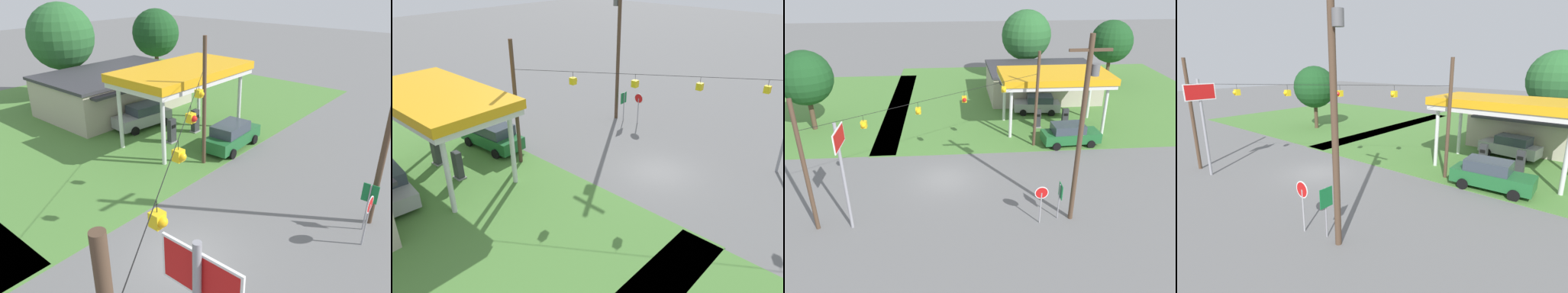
% 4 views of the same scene
% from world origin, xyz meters
% --- Properties ---
extents(ground_plane, '(160.00, 160.00, 0.00)m').
position_xyz_m(ground_plane, '(0.00, 0.00, 0.00)').
color(ground_plane, slate).
extents(gas_station_canopy, '(9.76, 5.43, 5.26)m').
position_xyz_m(gas_station_canopy, '(9.86, 8.82, 4.74)').
color(gas_station_canopy, silver).
rests_on(gas_station_canopy, ground).
extents(fuel_pump_near, '(0.71, 0.56, 1.79)m').
position_xyz_m(fuel_pump_near, '(8.55, 8.82, 0.86)').
color(fuel_pump_near, gray).
rests_on(fuel_pump_near, ground).
extents(fuel_pump_far, '(0.71, 0.56, 1.79)m').
position_xyz_m(fuel_pump_far, '(11.17, 8.82, 0.86)').
color(fuel_pump_far, gray).
rests_on(fuel_pump_far, ground).
extents(car_at_pumps_front, '(4.91, 2.34, 1.88)m').
position_xyz_m(car_at_pumps_front, '(10.49, 4.98, 0.97)').
color(car_at_pumps_front, '#1E602D').
rests_on(car_at_pumps_front, ground).
extents(stop_sign_roadside, '(0.80, 0.08, 2.50)m').
position_xyz_m(stop_sign_roadside, '(5.60, -5.50, 1.81)').
color(stop_sign_roadside, '#99999E').
rests_on(stop_sign_roadside, ground).
extents(route_sign, '(0.10, 0.70, 2.40)m').
position_xyz_m(route_sign, '(6.81, -5.16, 1.71)').
color(route_sign, gray).
rests_on(route_sign, ground).
extents(utility_pole_main, '(2.20, 0.44, 10.96)m').
position_xyz_m(utility_pole_main, '(7.61, -5.20, 6.10)').
color(utility_pole_main, '#4C3828').
rests_on(utility_pole_main, ground).
extents(signal_span_gantry, '(15.11, 10.24, 7.97)m').
position_xyz_m(signal_span_gantry, '(-0.00, -0.01, 4.36)').
color(signal_span_gantry, '#4C3828').
rests_on(signal_span_gantry, ground).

